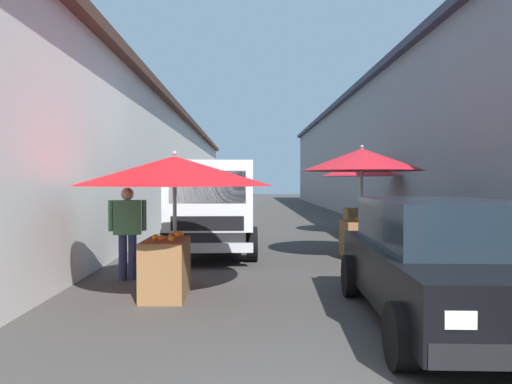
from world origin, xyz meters
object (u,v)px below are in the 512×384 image
(delivery_truck, at_px, (212,209))
(parked_scooter, at_px, (438,238))
(vendor_by_crates, at_px, (128,227))
(fruit_stall_far_left, at_px, (174,182))
(fruit_stall_near_left, at_px, (362,172))
(hatchback_car, at_px, (444,261))
(fruit_stall_near_right, at_px, (361,176))

(delivery_truck, bearing_deg, parked_scooter, -95.29)
(vendor_by_crates, distance_m, parked_scooter, 6.46)
(fruit_stall_far_left, distance_m, fruit_stall_near_left, 4.77)
(delivery_truck, height_order, parked_scooter, delivery_truck)
(vendor_by_crates, bearing_deg, fruit_stall_far_left, -139.07)
(hatchback_car, xyz_separation_m, vendor_by_crates, (2.55, 4.31, 0.16))
(fruit_stall_near_right, height_order, parked_scooter, fruit_stall_near_right)
(fruit_stall_far_left, height_order, parked_scooter, fruit_stall_far_left)
(hatchback_car, distance_m, parked_scooter, 4.93)
(fruit_stall_far_left, height_order, fruit_stall_near_right, fruit_stall_near_right)
(delivery_truck, height_order, vendor_by_crates, delivery_truck)
(vendor_by_crates, xyz_separation_m, parked_scooter, (2.02, -6.12, -0.45))
(fruit_stall_near_left, bearing_deg, fruit_stall_near_right, -13.34)
(fruit_stall_near_right, bearing_deg, fruit_stall_near_left, 166.66)
(delivery_truck, xyz_separation_m, parked_scooter, (-0.45, -4.88, -0.59))
(fruit_stall_far_left, bearing_deg, parked_scooter, -58.91)
(fruit_stall_far_left, distance_m, delivery_truck, 3.63)
(fruit_stall_near_left, bearing_deg, vendor_by_crates, 115.11)
(fruit_stall_near_left, bearing_deg, hatchback_car, 177.84)
(fruit_stall_near_left, xyz_separation_m, vendor_by_crates, (-2.10, 4.49, -0.96))
(hatchback_car, height_order, vendor_by_crates, vendor_by_crates)
(delivery_truck, bearing_deg, fruit_stall_near_right, -44.81)
(hatchback_car, height_order, delivery_truck, delivery_truck)
(fruit_stall_far_left, xyz_separation_m, hatchback_car, (-1.45, -3.36, -0.91))
(fruit_stall_near_left, distance_m, hatchback_car, 4.79)
(parked_scooter, bearing_deg, vendor_by_crates, 108.30)
(parked_scooter, bearing_deg, fruit_stall_near_right, 5.83)
(hatchback_car, relative_size, parked_scooter, 2.40)
(fruit_stall_near_right, bearing_deg, hatchback_car, 172.10)
(fruit_stall_near_right, relative_size, hatchback_car, 0.64)
(fruit_stall_near_right, xyz_separation_m, parked_scooter, (-4.87, -0.50, -1.39))
(fruit_stall_near_left, xyz_separation_m, parked_scooter, (-0.08, -1.63, -1.41))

